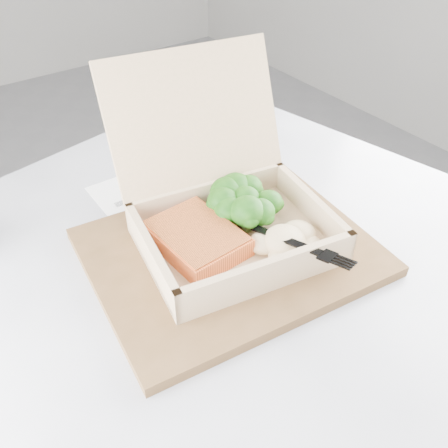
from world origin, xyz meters
TOP-DOWN VIEW (x-y plane):
  - floor at (0.00, 0.00)m, footprint 4.00×4.00m
  - cafe_table at (0.26, -0.61)m, footprint 0.97×0.97m
  - serving_tray at (0.27, -0.59)m, footprint 0.39×0.33m
  - takeout_container at (0.29, -0.55)m, footprint 0.28×0.30m
  - salmon_fillet at (0.23, -0.58)m, footprint 0.10×0.13m
  - broccoli_pile at (0.32, -0.56)m, footprint 0.11×0.11m
  - mashed_potatoes at (0.32, -0.65)m, footprint 0.09×0.08m
  - plastic_fork at (0.31, -0.64)m, footprint 0.04×0.15m
  - receipt at (0.22, -0.40)m, footprint 0.08×0.14m

SIDE VIEW (x-z plane):
  - floor at x=0.00m, z-range 0.00..0.00m
  - cafe_table at x=0.26m, z-range 0.18..0.92m
  - receipt at x=0.22m, z-range 0.74..0.74m
  - serving_tray at x=0.27m, z-range 0.74..0.75m
  - salmon_fillet at x=0.23m, z-range 0.76..0.79m
  - mashed_potatoes at x=0.32m, z-range 0.76..0.80m
  - broccoli_pile at x=0.32m, z-range 0.76..0.80m
  - plastic_fork at x=0.31m, z-range 0.78..0.80m
  - takeout_container at x=0.29m, z-range 0.70..0.91m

